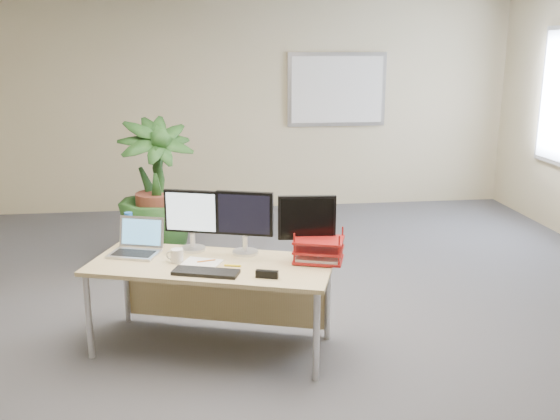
{
  "coord_description": "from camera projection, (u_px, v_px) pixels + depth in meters",
  "views": [
    {
      "loc": [
        -0.58,
        -4.13,
        2.1
      ],
      "look_at": [
        -0.01,
        0.35,
        0.91
      ],
      "focal_mm": 40.0,
      "sensor_mm": 36.0,
      "label": 1
    }
  ],
  "objects": [
    {
      "name": "spiral_notebook",
      "position": [
        202.0,
        263.0,
        4.31
      ],
      "size": [
        0.31,
        0.27,
        0.01
      ],
      "primitive_type": "cube",
      "rotation": [
        0.0,
        0.0,
        -0.4
      ],
      "color": "white",
      "rests_on": "desk"
    },
    {
      "name": "coffee_mug",
      "position": [
        177.0,
        256.0,
        4.32
      ],
      "size": [
        0.12,
        0.09,
        0.1
      ],
      "color": "white",
      "rests_on": "desk"
    },
    {
      "name": "monitor_left",
      "position": [
        192.0,
        216.0,
        4.53
      ],
      "size": [
        0.4,
        0.18,
        0.45
      ],
      "color": "silver",
      "rests_on": "desk"
    },
    {
      "name": "floor",
      "position": [
        288.0,
        342.0,
        4.57
      ],
      "size": [
        8.0,
        8.0,
        0.0
      ],
      "primitive_type": "plane",
      "color": "#4A4A4F",
      "rests_on": "ground"
    },
    {
      "name": "whiteboard",
      "position": [
        337.0,
        90.0,
        8.12
      ],
      "size": [
        1.3,
        0.04,
        0.95
      ],
      "color": "#B8B8BD",
      "rests_on": "back_wall"
    },
    {
      "name": "keyboard",
      "position": [
        206.0,
        272.0,
        4.11
      ],
      "size": [
        0.46,
        0.28,
        0.02
      ],
      "primitive_type": "cube",
      "rotation": [
        0.0,
        0.0,
        -0.32
      ],
      "color": "black",
      "rests_on": "desk"
    },
    {
      "name": "floor_plant",
      "position": [
        156.0,
        193.0,
        5.92
      ],
      "size": [
        1.09,
        1.09,
        1.5
      ],
      "primitive_type": "imported",
      "rotation": [
        0.0,
        0.0,
        0.37
      ],
      "color": "#153914",
      "rests_on": "floor"
    },
    {
      "name": "stapler",
      "position": [
        267.0,
        274.0,
        4.04
      ],
      "size": [
        0.15,
        0.08,
        0.05
      ],
      "primitive_type": "cube",
      "rotation": [
        0.0,
        0.0,
        -0.32
      ],
      "color": "black",
      "rests_on": "desk"
    },
    {
      "name": "desk",
      "position": [
        215.0,
        276.0,
        4.44
      ],
      "size": [
        1.81,
        1.19,
        0.64
      ],
      "color": "tan",
      "rests_on": "floor"
    },
    {
      "name": "yellow_highlighter",
      "position": [
        233.0,
        266.0,
        4.25
      ],
      "size": [
        0.11,
        0.05,
        0.02
      ],
      "primitive_type": "cylinder",
      "rotation": [
        0.0,
        1.57,
        -0.27
      ],
      "color": "yellow",
      "rests_on": "desk"
    },
    {
      "name": "letter_tray",
      "position": [
        319.0,
        252.0,
        4.34
      ],
      "size": [
        0.4,
        0.35,
        0.16
      ],
      "color": "maroon",
      "rests_on": "desk"
    },
    {
      "name": "orange_pen",
      "position": [
        206.0,
        261.0,
        4.32
      ],
      "size": [
        0.13,
        0.04,
        0.01
      ],
      "primitive_type": "cylinder",
      "rotation": [
        0.0,
        1.57,
        0.24
      ],
      "color": "orange",
      "rests_on": "spiral_notebook"
    },
    {
      "name": "monitor_dark",
      "position": [
        307.0,
        223.0,
        4.37
      ],
      "size": [
        0.41,
        0.18,
        0.45
      ],
      "color": "silver",
      "rests_on": "desk"
    },
    {
      "name": "back_wall",
      "position": [
        245.0,
        106.0,
        8.06
      ],
      "size": [
        7.0,
        0.04,
        2.7
      ],
      "primitive_type": "cube",
      "color": "#C5B88B",
      "rests_on": "floor"
    },
    {
      "name": "monitor_right",
      "position": [
        245.0,
        218.0,
        4.45
      ],
      "size": [
        0.4,
        0.19,
        0.46
      ],
      "color": "silver",
      "rests_on": "desk"
    },
    {
      "name": "laptop",
      "position": [
        137.0,
        245.0,
        4.52
      ],
      "size": [
        0.42,
        0.39,
        0.24
      ],
      "color": "#B8B8BD",
      "rests_on": "desk"
    },
    {
      "name": "water_bottle",
      "position": [
        129.0,
        230.0,
        4.68
      ],
      "size": [
        0.07,
        0.07,
        0.25
      ],
      "color": "silver",
      "rests_on": "desk"
    }
  ]
}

